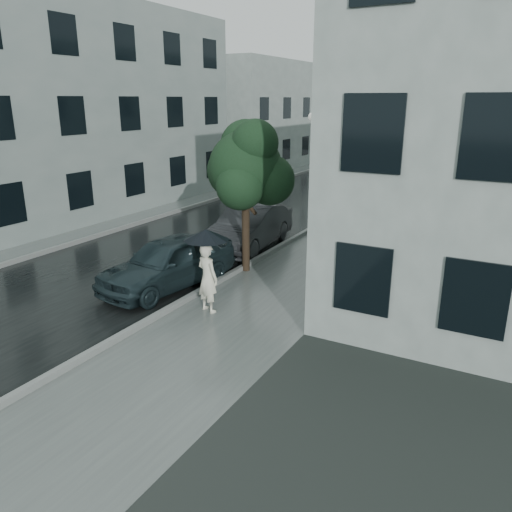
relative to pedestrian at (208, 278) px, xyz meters
The scene contains 14 objects.
ground 1.93m from the pedestrian, 65.53° to the right, with size 120.00×120.00×0.00m, color black.
sidewalk 10.53m from the pedestrian, 84.76° to the left, with size 3.50×60.00×0.01m, color slate.
kerb_near 10.52m from the pedestrian, 94.75° to the left, with size 0.15×60.00×0.15m, color slate.
asphalt_road 11.36m from the pedestrian, 112.69° to the left, with size 6.85×60.00×0.00m, color black.
kerb_far 13.10m from the pedestrian, 126.99° to the left, with size 0.15×60.00×0.15m, color slate.
sidewalk_far 13.68m from the pedestrian, 130.09° to the left, with size 1.70×60.00×0.01m, color #4C5451.
building_far_a 15.07m from the pedestrian, 153.74° to the left, with size 7.02×20.00×9.50m.
building_far_b 31.46m from the pedestrian, 114.67° to the left, with size 7.02×18.00×8.00m.
pedestrian is the anchor object (origin of this frame).
umbrella 1.15m from the pedestrian, 61.58° to the right, with size 1.38×1.38×1.31m.
street_tree 4.16m from the pedestrian, 102.58° to the left, with size 2.91×2.64×4.71m.
lamp_post 8.82m from the pedestrian, 93.20° to the left, with size 0.84×0.37×4.75m.
car_near 2.18m from the pedestrian, 155.49° to the left, with size 1.77×4.39×1.50m, color #1B2B2F.
car_far 5.85m from the pedestrian, 109.01° to the left, with size 1.64×4.72×1.55m, color #242629.
Camera 1 is at (6.07, -8.28, 5.24)m, focal length 35.00 mm.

